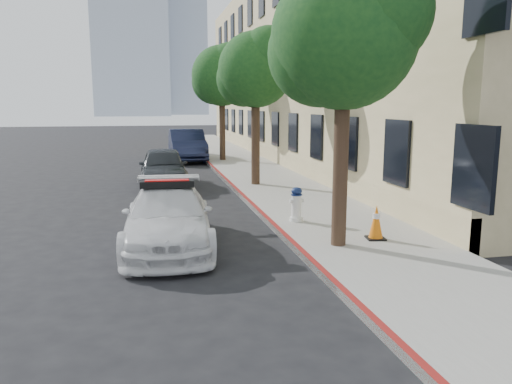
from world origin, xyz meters
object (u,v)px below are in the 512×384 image
at_px(police_car, 168,217).
at_px(parked_car_far, 187,145).
at_px(parked_car_mid, 163,167).
at_px(fire_hydrant, 296,205).
at_px(traffic_cone, 376,222).

height_order(police_car, parked_car_far, parked_car_far).
distance_m(parked_car_mid, parked_car_far, 8.43).
bearing_deg(police_car, fire_hydrant, 21.45).
bearing_deg(parked_car_mid, police_car, -90.52).
height_order(parked_car_far, traffic_cone, parked_car_far).
distance_m(parked_car_far, traffic_cone, 17.31).
xyz_separation_m(police_car, fire_hydrant, (3.12, 1.04, -0.08)).
distance_m(parked_car_mid, traffic_cone, 9.73).
bearing_deg(parked_car_mid, traffic_cone, -64.23).
bearing_deg(police_car, parked_car_mid, 91.94).
bearing_deg(parked_car_far, fire_hydrant, -84.98).
distance_m(fire_hydrant, traffic_cone, 2.25).
distance_m(police_car, parked_car_mid, 7.92).
xyz_separation_m(police_car, traffic_cone, (4.29, -0.89, -0.13)).
xyz_separation_m(parked_car_mid, parked_car_far, (1.50, 8.30, 0.11)).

